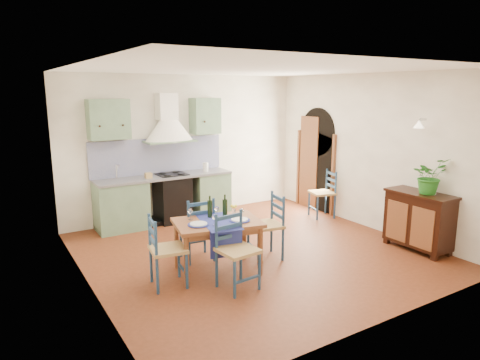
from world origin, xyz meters
The scene contains 13 objects.
floor centered at (0.00, 0.00, 0.00)m, with size 5.00×5.00×0.00m, color #4D2310.
back_wall centered at (-0.47, 2.29, 1.05)m, with size 5.00×0.96×2.80m.
right_wall centered at (2.50, 0.28, 1.34)m, with size 0.26×5.00×2.80m.
left_wall centered at (-2.50, 0.00, 1.40)m, with size 0.04×5.00×2.80m, color white.
ceiling centered at (0.00, 0.00, 2.80)m, with size 5.00×5.00×0.01m, color white.
dining_table centered at (-0.86, -0.37, 0.65)m, with size 1.29×1.01×1.05m.
chair_near centered at (-0.90, -0.93, 0.50)m, with size 0.50×0.50×0.98m.
chair_far centered at (-0.90, 0.17, 0.50)m, with size 0.50×0.50×0.97m.
chair_left centered at (-1.65, -0.41, 0.49)m, with size 0.50×0.50×0.94m.
chair_right centered at (0.03, -0.31, 0.51)m, with size 0.53×0.53×0.99m.
chair_spare centered at (2.23, 0.87, 0.49)m, with size 0.54×0.54×0.94m.
sideboard centered at (2.26, -1.29, 0.51)m, with size 0.50×1.05×0.94m.
potted_plant centered at (2.28, -1.39, 1.21)m, with size 0.50×0.44×0.56m, color #226D1F.
Camera 1 is at (-3.55, -5.32, 2.50)m, focal length 32.00 mm.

